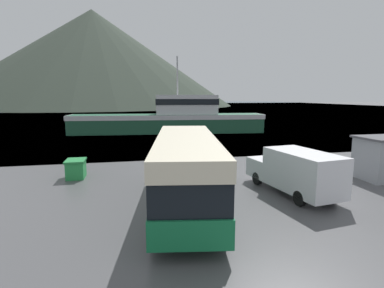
{
  "coord_description": "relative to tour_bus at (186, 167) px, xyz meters",
  "views": [
    {
      "loc": [
        -3.95,
        -3.02,
        4.93
      ],
      "look_at": [
        -0.28,
        14.76,
        2.0
      ],
      "focal_mm": 28.0,
      "sensor_mm": 36.0,
      "label": 1
    }
  ],
  "objects": [
    {
      "name": "water_surface",
      "position": [
        1.56,
        129.85,
        -1.77
      ],
      "size": [
        240.0,
        240.0,
        0.0
      ],
      "primitive_type": "plane",
      "color": "#475B6B",
      "rests_on": "ground"
    },
    {
      "name": "delivery_van",
      "position": [
        5.66,
        0.42,
        -0.57
      ],
      "size": [
        2.8,
        5.88,
        2.26
      ],
      "rotation": [
        0.0,
        0.0,
        0.15
      ],
      "color": "silver",
      "rests_on": "ground"
    },
    {
      "name": "storage_bin",
      "position": [
        -5.72,
        5.81,
        -1.2
      ],
      "size": [
        1.12,
        1.47,
        1.13
      ],
      "color": "green",
      "rests_on": "ground"
    },
    {
      "name": "hill_backdrop",
      "position": [
        -19.83,
        151.87,
        22.04
      ],
      "size": [
        140.45,
        140.45,
        47.62
      ],
      "primitive_type": "cone",
      "color": "#333D33",
      "rests_on": "ground"
    },
    {
      "name": "tour_bus",
      "position": [
        0.0,
        0.0,
        0.0
      ],
      "size": [
        4.12,
        10.31,
        3.13
      ],
      "rotation": [
        0.0,
        0.0,
        -0.16
      ],
      "color": "#146B3D",
      "rests_on": "ground"
    },
    {
      "name": "dock_kiosk",
      "position": [
        12.27,
        1.84,
        -0.48
      ],
      "size": [
        2.98,
        2.37,
        2.55
      ],
      "color": "#93999E",
      "rests_on": "ground"
    },
    {
      "name": "fishing_boat",
      "position": [
        3.06,
        27.22,
        0.13
      ],
      "size": [
        25.99,
        6.34,
        10.07
      ],
      "rotation": [
        0.0,
        0.0,
        1.48
      ],
      "color": "#1E5138",
      "rests_on": "water_surface"
    },
    {
      "name": "mooring_bollard",
      "position": [
        1.96,
        8.51,
        -1.35
      ],
      "size": [
        0.41,
        0.41,
        0.79
      ],
      "color": "black",
      "rests_on": "ground"
    }
  ]
}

